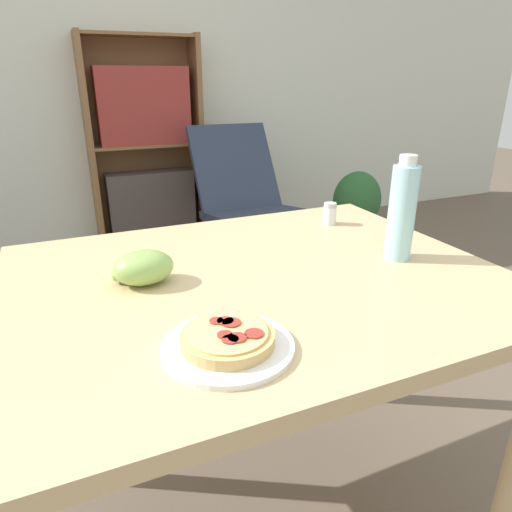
# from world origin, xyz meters

# --- Properties ---
(wall_back) EXTENTS (8.00, 0.05, 2.60)m
(wall_back) POSITION_xyz_m (0.00, 2.62, 1.30)
(wall_back) COLOR silver
(wall_back) RESTS_ON ground_plane
(dining_table) EXTENTS (1.10, 0.88, 0.77)m
(dining_table) POSITION_xyz_m (0.08, -0.01, 0.66)
(dining_table) COLOR #D1B27F
(dining_table) RESTS_ON ground_plane
(pizza_on_plate) EXTENTS (0.22, 0.22, 0.04)m
(pizza_on_plate) POSITION_xyz_m (-0.09, -0.27, 0.78)
(pizza_on_plate) COLOR white
(pizza_on_plate) RESTS_ON dining_table
(grape_bunch) EXTENTS (0.13, 0.11, 0.07)m
(grape_bunch) POSITION_xyz_m (-0.17, 0.05, 0.80)
(grape_bunch) COLOR #93BC5B
(grape_bunch) RESTS_ON dining_table
(drink_bottle) EXTENTS (0.06, 0.06, 0.25)m
(drink_bottle) POSITION_xyz_m (0.44, -0.05, 0.89)
(drink_bottle) COLOR #A3DBEA
(drink_bottle) RESTS_ON dining_table
(salt_shaker) EXTENTS (0.04, 0.04, 0.07)m
(salt_shaker) POSITION_xyz_m (0.43, 0.25, 0.80)
(salt_shaker) COLOR white
(salt_shaker) RESTS_ON dining_table
(lounge_chair_far) EXTENTS (0.58, 0.78, 0.88)m
(lounge_chair_far) POSITION_xyz_m (0.80, 1.87, 0.29)
(lounge_chair_far) COLOR slate
(lounge_chair_far) RESTS_ON ground_plane
(bookshelf) EXTENTS (0.80, 0.25, 1.46)m
(bookshelf) POSITION_xyz_m (0.30, 2.47, 0.67)
(bookshelf) COLOR brown
(bookshelf) RESTS_ON ground_plane
(potted_plant_floor) EXTENTS (0.36, 0.31, 0.56)m
(potted_plant_floor) POSITION_xyz_m (1.65, 1.78, 0.29)
(potted_plant_floor) COLOR #8E5B42
(potted_plant_floor) RESTS_ON ground_plane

